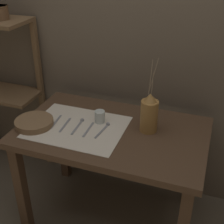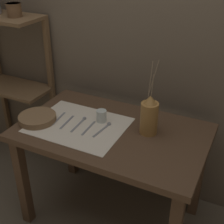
% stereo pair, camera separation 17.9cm
% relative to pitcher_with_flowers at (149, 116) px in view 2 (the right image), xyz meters
% --- Properties ---
extents(ground_plane, '(12.00, 12.00, 0.00)m').
position_rel_pitcher_with_flowers_xyz_m(ground_plane, '(-0.20, -0.06, -0.83)').
color(ground_plane, brown).
extents(stone_wall_back, '(7.00, 0.06, 2.40)m').
position_rel_pitcher_with_flowers_xyz_m(stone_wall_back, '(-0.20, 0.39, 0.37)').
color(stone_wall_back, brown).
rests_on(stone_wall_back, ground_plane).
extents(wooden_table, '(1.12, 0.69, 0.71)m').
position_rel_pitcher_with_flowers_xyz_m(wooden_table, '(-0.20, -0.06, -0.22)').
color(wooden_table, '#4C3523').
rests_on(wooden_table, ground_plane).
extents(wooden_shelf_unit, '(0.58, 0.30, 1.24)m').
position_rel_pitcher_with_flowers_xyz_m(wooden_shelf_unit, '(-1.19, 0.23, 0.03)').
color(wooden_shelf_unit, brown).
rests_on(wooden_shelf_unit, ground_plane).
extents(linen_cloth, '(0.56, 0.44, 0.00)m').
position_rel_pitcher_with_flowers_xyz_m(linen_cloth, '(-0.41, -0.11, -0.11)').
color(linen_cloth, beige).
rests_on(linen_cloth, wooden_table).
extents(pitcher_with_flowers, '(0.10, 0.10, 0.45)m').
position_rel_pitcher_with_flowers_xyz_m(pitcher_with_flowers, '(0.00, 0.00, 0.00)').
color(pitcher_with_flowers, olive).
rests_on(pitcher_with_flowers, wooden_table).
extents(wooden_bowl, '(0.23, 0.23, 0.04)m').
position_rel_pitcher_with_flowers_xyz_m(wooden_bowl, '(-0.66, -0.18, -0.09)').
color(wooden_bowl, brown).
rests_on(wooden_bowl, wooden_table).
extents(glass_tumbler_near, '(0.06, 0.06, 0.08)m').
position_rel_pitcher_with_flowers_xyz_m(glass_tumbler_near, '(-0.30, -0.01, -0.07)').
color(glass_tumbler_near, silver).
rests_on(glass_tumbler_near, wooden_table).
extents(knife_center, '(0.03, 0.16, 0.00)m').
position_rel_pitcher_with_flowers_xyz_m(knife_center, '(-0.56, -0.11, -0.11)').
color(knife_center, gray).
rests_on(knife_center, wooden_table).
extents(fork_outer, '(0.02, 0.16, 0.00)m').
position_rel_pitcher_with_flowers_xyz_m(fork_outer, '(-0.49, -0.12, -0.11)').
color(fork_outer, gray).
rests_on(fork_outer, wooden_table).
extents(spoon_inner, '(0.02, 0.17, 0.02)m').
position_rel_pitcher_with_flowers_xyz_m(spoon_inner, '(-0.41, -0.07, -0.11)').
color(spoon_inner, gray).
rests_on(spoon_inner, wooden_table).
extents(fork_inner, '(0.02, 0.16, 0.00)m').
position_rel_pitcher_with_flowers_xyz_m(fork_inner, '(-0.33, -0.12, -0.11)').
color(fork_inner, gray).
rests_on(fork_inner, wooden_table).
extents(spoon_outer, '(0.04, 0.17, 0.02)m').
position_rel_pitcher_with_flowers_xyz_m(spoon_outer, '(-0.25, -0.06, -0.11)').
color(spoon_outer, gray).
rests_on(spoon_outer, wooden_table).
extents(metal_pot_small, '(0.11, 0.11, 0.09)m').
position_rel_pitcher_with_flowers_xyz_m(metal_pot_small, '(-1.07, 0.19, 0.46)').
color(metal_pot_small, brown).
rests_on(metal_pot_small, wooden_shelf_unit).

